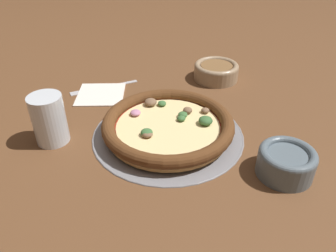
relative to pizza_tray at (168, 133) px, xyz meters
name	(u,v)px	position (x,y,z in m)	size (l,w,h in m)	color
ground_plane	(168,135)	(0.00, 0.00, 0.00)	(3.00, 3.00, 0.00)	brown
pizza_tray	(168,133)	(0.00, 0.00, 0.00)	(0.35, 0.35, 0.01)	gray
pizza	(168,125)	(0.00, 0.00, 0.02)	(0.30, 0.30, 0.04)	tan
bowl_near	(286,162)	(0.12, 0.24, 0.03)	(0.11, 0.11, 0.06)	slate
bowl_far	(216,71)	(-0.30, 0.13, 0.02)	(0.13, 0.13, 0.05)	#9E8466
drinking_cup	(49,119)	(0.04, -0.26, 0.05)	(0.07, 0.07, 0.11)	silver
napkin	(101,94)	(-0.18, -0.20, 0.00)	(0.14, 0.14, 0.01)	white
fork	(101,88)	(-0.22, -0.21, 0.00)	(0.11, 0.18, 0.00)	#B7B7BC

